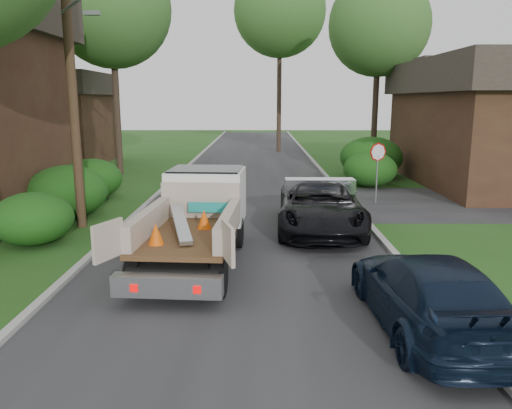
{
  "coord_description": "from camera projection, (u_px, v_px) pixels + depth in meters",
  "views": [
    {
      "loc": [
        0.42,
        -11.1,
        4.15
      ],
      "look_at": [
        0.32,
        2.96,
        1.2
      ],
      "focal_mm": 35.0,
      "sensor_mm": 36.0,
      "label": 1
    }
  ],
  "objects": [
    {
      "name": "hedge_left_b",
      "position": [
        67.0,
        191.0,
        17.93
      ],
      "size": [
        2.86,
        2.86,
        1.87
      ],
      "primitive_type": "ellipsoid",
      "color": "#1A3C0E",
      "rests_on": "ground"
    },
    {
      "name": "hedge_right_a",
      "position": [
        370.0,
        169.0,
        24.23
      ],
      "size": [
        2.6,
        2.6,
        1.7
      ],
      "primitive_type": "ellipsoid",
      "color": "#1A3C0E",
      "rests_on": "ground"
    },
    {
      "name": "black_pickup",
      "position": [
        321.0,
        206.0,
        16.08
      ],
      "size": [
        3.01,
        5.9,
        1.6
      ],
      "primitive_type": "imported",
      "rotation": [
        0.0,
        0.0,
        -0.06
      ],
      "color": "black",
      "rests_on": "ground"
    },
    {
      "name": "tree_left_far",
      "position": [
        111.0,
        8.0,
        26.56
      ],
      "size": [
        6.4,
        6.4,
        12.2
      ],
      "color": "#2D2119",
      "rests_on": "ground"
    },
    {
      "name": "tree_center_far",
      "position": [
        280.0,
        11.0,
        38.81
      ],
      "size": [
        7.2,
        7.2,
        14.6
      ],
      "color": "#2D2119",
      "rests_on": "ground"
    },
    {
      "name": "hedge_left_a",
      "position": [
        33.0,
        218.0,
        14.54
      ],
      "size": [
        2.34,
        2.34,
        1.53
      ],
      "primitive_type": "ellipsoid",
      "color": "#1A3C0E",
      "rests_on": "ground"
    },
    {
      "name": "hedge_left_c",
      "position": [
        91.0,
        179.0,
        21.38
      ],
      "size": [
        2.6,
        2.6,
        1.7
      ],
      "primitive_type": "ellipsoid",
      "color": "#1A3C0E",
      "rests_on": "ground"
    },
    {
      "name": "road",
      "position": [
        250.0,
        198.0,
        21.5
      ],
      "size": [
        8.0,
        90.0,
        0.02
      ],
      "primitive_type": "cube",
      "color": "#28282B",
      "rests_on": "ground"
    },
    {
      "name": "hedge_right_b",
      "position": [
        371.0,
        157.0,
        27.11
      ],
      "size": [
        3.38,
        3.38,
        2.21
      ],
      "primitive_type": "ellipsoid",
      "color": "#1A3C0E",
      "rests_on": "ground"
    },
    {
      "name": "utility_pole",
      "position": [
        71.0,
        67.0,
        15.57
      ],
      "size": [
        2.42,
        1.25,
        10.0
      ],
      "color": "#382619",
      "rests_on": "ground"
    },
    {
      "name": "curb_left",
      "position": [
        155.0,
        197.0,
        21.52
      ],
      "size": [
        0.2,
        90.0,
        0.12
      ],
      "primitive_type": "cube",
      "color": "#9E9E99",
      "rests_on": "ground"
    },
    {
      "name": "stop_sign",
      "position": [
        378.0,
        160.0,
        20.13
      ],
      "size": [
        0.71,
        0.32,
        2.48
      ],
      "color": "slate",
      "rests_on": "ground"
    },
    {
      "name": "tree_right_far",
      "position": [
        379.0,
        25.0,
        29.5
      ],
      "size": [
        6.0,
        6.0,
        11.5
      ],
      "color": "#2D2119",
      "rests_on": "ground"
    },
    {
      "name": "ground",
      "position": [
        241.0,
        280.0,
        11.72
      ],
      "size": [
        120.0,
        120.0,
        0.0
      ],
      "primitive_type": "plane",
      "color": "#224A15",
      "rests_on": "ground"
    },
    {
      "name": "curb_right",
      "position": [
        345.0,
        197.0,
        21.47
      ],
      "size": [
        0.2,
        90.0,
        0.12
      ],
      "primitive_type": "cube",
      "color": "#9E9E99",
      "rests_on": "ground"
    },
    {
      "name": "house_left_far",
      "position": [
        48.0,
        117.0,
        32.71
      ],
      "size": [
        7.56,
        7.56,
        6.0
      ],
      "color": "#3A2118",
      "rests_on": "ground"
    },
    {
      "name": "flatbed_truck",
      "position": [
        200.0,
        212.0,
        13.36
      ],
      "size": [
        2.82,
        6.06,
        2.24
      ],
      "rotation": [
        0.0,
        0.0,
        -0.06
      ],
      "color": "black",
      "rests_on": "ground"
    },
    {
      "name": "navy_suv",
      "position": [
        428.0,
        292.0,
        9.1
      ],
      "size": [
        2.18,
        4.94,
        1.41
      ],
      "primitive_type": "imported",
      "rotation": [
        0.0,
        0.0,
        3.18
      ],
      "color": "black",
      "rests_on": "ground"
    }
  ]
}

